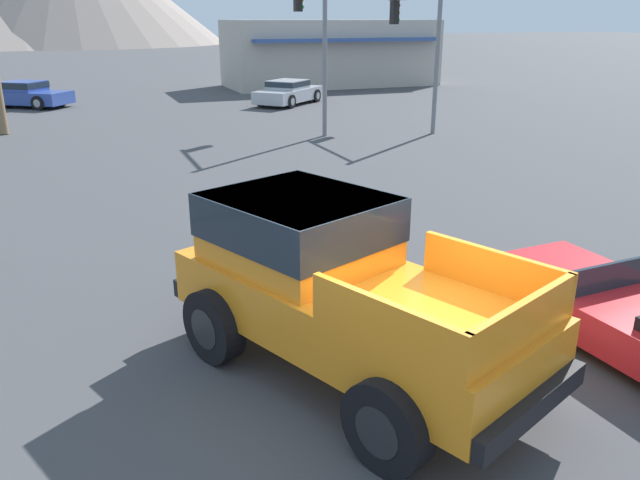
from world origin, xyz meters
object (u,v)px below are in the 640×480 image
at_px(parked_car_silver, 289,92).
at_px(traffic_light_crosswalk, 313,26).
at_px(traffic_light_main, 417,33).
at_px(orange_pickup_truck, 332,278).
at_px(parked_car_blue, 25,94).
at_px(red_convertible_car, 639,320).

bearing_deg(parked_car_silver, traffic_light_crosswalk, -53.94).
bearing_deg(traffic_light_crosswalk, traffic_light_main, -99.61).
distance_m(parked_car_silver, traffic_light_crosswalk, 8.59).
height_order(orange_pickup_truck, parked_car_silver, orange_pickup_truck).
bearing_deg(orange_pickup_truck, traffic_light_crosswalk, 47.43).
bearing_deg(traffic_light_main, orange_pickup_truck, 147.28).
distance_m(orange_pickup_truck, traffic_light_crosswalk, 17.44).
bearing_deg(traffic_light_main, parked_car_blue, 50.03).
relative_size(parked_car_silver, traffic_light_main, 0.87).
distance_m(orange_pickup_truck, traffic_light_main, 18.57).
distance_m(parked_car_blue, traffic_light_crosswalk, 15.96).
relative_size(orange_pickup_truck, traffic_light_main, 1.02).
xyz_separation_m(red_convertible_car, parked_car_silver, (3.84, 25.10, 0.19)).
bearing_deg(red_convertible_car, orange_pickup_truck, 160.12).
relative_size(orange_pickup_truck, parked_car_blue, 1.16).
relative_size(parked_car_blue, traffic_light_crosswalk, 0.80).
relative_size(traffic_light_main, traffic_light_crosswalk, 0.92).
xyz_separation_m(orange_pickup_truck, traffic_light_main, (9.95, 15.49, 2.41)).
distance_m(red_convertible_car, traffic_light_main, 18.02).
height_order(red_convertible_car, parked_car_silver, parked_car_silver).
bearing_deg(parked_car_blue, traffic_light_main, 86.47).
relative_size(orange_pickup_truck, red_convertible_car, 1.15).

